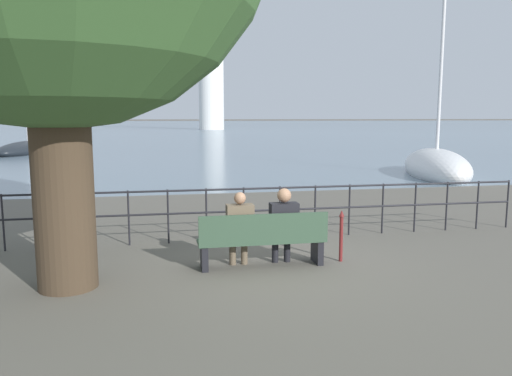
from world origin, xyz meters
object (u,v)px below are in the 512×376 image
at_px(park_bench, 263,240).
at_px(seated_person_right, 283,223).
at_px(sailboat_3, 28,149).
at_px(sailboat_1, 76,138).
at_px(sailboat_2, 436,167).
at_px(seated_person_left, 240,226).
at_px(closed_umbrella, 341,233).
at_px(harbor_lighthouse, 211,68).

bearing_deg(park_bench, seated_person_right, 11.95).
bearing_deg(sailboat_3, seated_person_right, -59.40).
xyz_separation_m(park_bench, sailboat_1, (-9.69, 44.37, -0.14)).
bearing_deg(sailboat_3, sailboat_2, -30.88).
bearing_deg(seated_person_left, seated_person_right, -0.20).
bearing_deg(park_bench, seated_person_left, 167.67).
xyz_separation_m(park_bench, sailboat_3, (-10.27, 28.32, -0.15)).
relative_size(seated_person_left, seated_person_right, 0.97).
height_order(closed_umbrella, sailboat_1, sailboat_1).
distance_m(closed_umbrella, sailboat_1, 45.66).
bearing_deg(sailboat_3, harbor_lighthouse, 82.80).
bearing_deg(sailboat_1, seated_person_left, -94.59).
distance_m(sailboat_2, sailboat_3, 26.34).
relative_size(sailboat_1, sailboat_2, 0.88).
bearing_deg(seated_person_left, sailboat_1, 101.90).
height_order(seated_person_right, sailboat_2, sailboat_2).
relative_size(sailboat_2, harbor_lighthouse, 0.34).
distance_m(park_bench, harbor_lighthouse, 90.08).
bearing_deg(sailboat_1, park_bench, -94.17).
xyz_separation_m(park_bench, seated_person_left, (-0.36, 0.08, 0.23)).
height_order(sailboat_2, sailboat_3, sailboat_3).
xyz_separation_m(seated_person_right, harbor_lighthouse, (8.12, 88.90, 10.93)).
distance_m(park_bench, closed_umbrella, 1.36).
distance_m(seated_person_right, sailboat_2, 14.42).
height_order(seated_person_left, sailboat_3, sailboat_3).
distance_m(closed_umbrella, sailboat_3, 30.56).
height_order(park_bench, seated_person_left, seated_person_left).
xyz_separation_m(seated_person_right, sailboat_2, (9.29, 11.02, -0.36)).
xyz_separation_m(park_bench, closed_umbrella, (1.36, 0.06, 0.04)).
distance_m(sailboat_2, harbor_lighthouse, 78.71).
bearing_deg(sailboat_2, closed_umbrella, -109.57).
xyz_separation_m(seated_person_left, harbor_lighthouse, (8.85, 88.90, 10.95)).
height_order(seated_person_left, seated_person_right, seated_person_right).
xyz_separation_m(park_bench, seated_person_right, (0.36, 0.08, 0.26)).
relative_size(closed_umbrella, sailboat_3, 0.07).
bearing_deg(harbor_lighthouse, seated_person_right, -95.22).
height_order(sailboat_2, harbor_lighthouse, harbor_lighthouse).
distance_m(seated_person_left, closed_umbrella, 1.73).
bearing_deg(closed_umbrella, sailboat_2, 53.05).
bearing_deg(sailboat_2, park_bench, -113.66).
relative_size(seated_person_left, closed_umbrella, 1.41).
height_order(seated_person_right, harbor_lighthouse, harbor_lighthouse).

